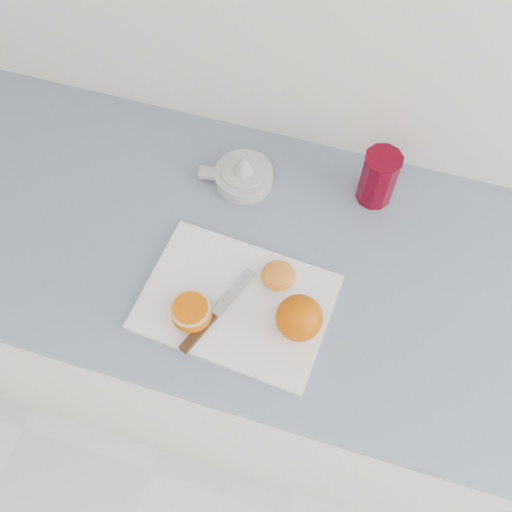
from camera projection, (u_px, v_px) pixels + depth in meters
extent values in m
cube|color=white|center=(300.00, 346.00, 1.52)|extent=(2.47, 0.60, 0.86)
cube|color=gray|center=(315.00, 268.00, 1.13)|extent=(2.53, 0.64, 0.03)
cube|color=white|center=(236.00, 302.00, 1.07)|extent=(0.37, 0.27, 0.01)
sphere|color=#CE5000|center=(299.00, 318.00, 1.00)|extent=(0.08, 0.08, 0.08)
ellipsoid|color=#CE5000|center=(192.00, 313.00, 1.03)|extent=(0.08, 0.08, 0.04)
cylinder|color=#DCC47C|center=(190.00, 308.00, 1.01)|extent=(0.07, 0.07, 0.00)
cylinder|color=#F15900|center=(190.00, 308.00, 1.01)|extent=(0.06, 0.06, 0.00)
ellipsoid|color=orange|center=(278.00, 276.00, 1.08)|extent=(0.07, 0.07, 0.03)
cylinder|color=gold|center=(278.00, 273.00, 1.07)|extent=(0.05, 0.05, 0.00)
cube|color=#412B17|center=(198.00, 332.00, 1.03)|extent=(0.05, 0.09, 0.01)
cube|color=#B7B7BC|center=(233.00, 292.00, 1.07)|extent=(0.06, 0.11, 0.00)
cylinder|color=#B7B7BC|center=(198.00, 332.00, 1.03)|extent=(0.01, 0.01, 0.01)
cylinder|color=silver|center=(244.00, 177.00, 1.21)|extent=(0.12, 0.12, 0.03)
cylinder|color=silver|center=(244.00, 171.00, 1.19)|extent=(0.09, 0.09, 0.01)
cone|color=silver|center=(243.00, 163.00, 1.17)|extent=(0.04, 0.04, 0.05)
cube|color=silver|center=(209.00, 173.00, 1.21)|extent=(0.04, 0.03, 0.01)
ellipsoid|color=#DB5300|center=(248.00, 173.00, 1.18)|extent=(0.01, 0.01, 0.00)
ellipsoid|color=#DB5300|center=(239.00, 165.00, 1.19)|extent=(0.01, 0.01, 0.00)
ellipsoid|color=#DB5300|center=(242.00, 174.00, 1.18)|extent=(0.01, 0.01, 0.00)
ellipsoid|color=#DB5300|center=(252.00, 168.00, 1.19)|extent=(0.01, 0.01, 0.00)
cylinder|color=#630013|center=(378.00, 178.00, 1.15)|extent=(0.08, 0.08, 0.12)
cylinder|color=#EF4000|center=(374.00, 192.00, 1.19)|extent=(0.06, 0.06, 0.02)
cylinder|color=#630013|center=(384.00, 158.00, 1.09)|extent=(0.08, 0.08, 0.00)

